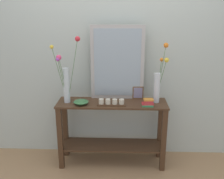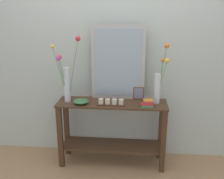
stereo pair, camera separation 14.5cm
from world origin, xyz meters
TOP-DOWN VIEW (x-y plane):
  - ground_plane at (0.00, 0.00)m, footprint 7.00×6.00m
  - wall_back at (0.00, 0.30)m, footprint 6.40×0.08m
  - console_table at (0.00, 0.00)m, footprint 1.24×0.36m
  - mirror_leaning at (0.06, 0.15)m, footprint 0.61×0.03m
  - tall_vase_left at (-0.50, -0.02)m, footprint 0.33×0.13m
  - vase_right at (0.51, 0.04)m, footprint 0.15×0.15m
  - candle_tray at (-0.00, -0.08)m, footprint 0.32×0.09m
  - picture_frame_small at (0.30, 0.13)m, footprint 0.13×0.01m
  - decorative_bowl at (-0.34, -0.07)m, footprint 0.17×0.17m
  - book_stack at (0.39, -0.10)m, footprint 0.13×0.10m

SIDE VIEW (x-z plane):
  - ground_plane at x=0.00m, z-range -0.02..0.00m
  - console_table at x=0.00m, z-range 0.09..0.85m
  - candle_tray at x=0.00m, z-range 0.76..0.83m
  - decorative_bowl at x=-0.34m, z-range 0.77..0.82m
  - book_stack at x=0.39m, z-range 0.77..0.85m
  - picture_frame_small at x=0.30m, z-range 0.77..0.92m
  - vase_right at x=0.51m, z-range 0.68..1.34m
  - tall_vase_left at x=-0.50m, z-range 0.68..1.41m
  - mirror_leaning at x=0.06m, z-range 0.77..1.61m
  - wall_back at x=0.00m, z-range 0.00..2.70m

